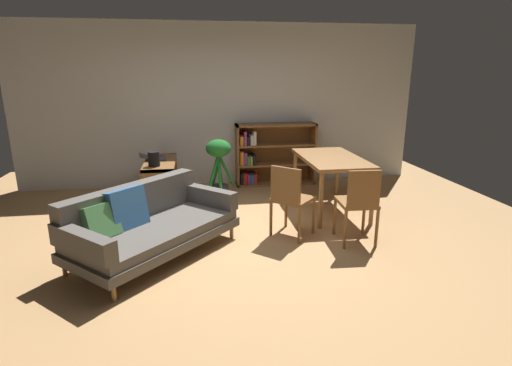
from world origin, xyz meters
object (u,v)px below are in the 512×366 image
(media_console, at_px, (161,182))
(potted_floor_plant, at_px, (219,163))
(bookshelf, at_px, (270,155))
(dining_table, at_px, (331,163))
(open_laptop, at_px, (154,158))
(desk_speaker, at_px, (154,159))
(dining_chair_near, at_px, (290,197))
(fabric_couch, at_px, (147,223))
(dining_chair_far, at_px, (359,201))

(media_console, relative_size, potted_floor_plant, 1.20)
(bookshelf, bearing_deg, dining_table, -69.43)
(potted_floor_plant, bearing_deg, bookshelf, 40.03)
(open_laptop, bearing_deg, desk_speaker, -84.61)
(open_laptop, height_order, dining_chair_near, dining_chair_near)
(fabric_couch, relative_size, bookshelf, 1.39)
(fabric_couch, bearing_deg, dining_chair_near, 8.21)
(fabric_couch, xyz_separation_m, media_console, (0.02, 1.83, -0.04))
(fabric_couch, relative_size, dining_chair_near, 2.19)
(potted_floor_plant, relative_size, bookshelf, 0.68)
(bookshelf, bearing_deg, dining_chair_far, -79.34)
(open_laptop, height_order, bookshelf, bookshelf)
(potted_floor_plant, relative_size, dining_chair_near, 1.07)
(open_laptop, relative_size, dining_chair_near, 0.49)
(potted_floor_plant, bearing_deg, dining_chair_far, -52.51)
(dining_table, height_order, dining_chair_far, dining_chair_far)
(desk_speaker, bearing_deg, bookshelf, 30.21)
(desk_speaker, distance_m, dining_chair_near, 2.11)
(fabric_couch, bearing_deg, bookshelf, 54.82)
(desk_speaker, height_order, dining_table, desk_speaker)
(fabric_couch, relative_size, dining_table, 1.37)
(dining_table, bearing_deg, media_console, 162.49)
(media_console, distance_m, dining_chair_far, 3.01)
(open_laptop, xyz_separation_m, dining_chair_far, (2.42, -2.07, -0.14))
(dining_chair_near, bearing_deg, dining_table, 47.03)
(open_laptop, bearing_deg, bookshelf, 17.95)
(potted_floor_plant, xyz_separation_m, dining_table, (1.52, -0.73, 0.12))
(fabric_couch, relative_size, media_console, 1.71)
(fabric_couch, xyz_separation_m, open_laptop, (-0.08, 1.99, 0.30))
(potted_floor_plant, height_order, dining_chair_near, potted_floor_plant)
(dining_chair_near, bearing_deg, fabric_couch, -171.79)
(dining_table, distance_m, bookshelf, 1.64)
(dining_chair_near, bearing_deg, open_laptop, 134.15)
(fabric_couch, height_order, media_console, fabric_couch)
(dining_chair_far, relative_size, bookshelf, 0.65)
(fabric_couch, xyz_separation_m, potted_floor_plant, (0.89, 1.81, 0.22))
(open_laptop, bearing_deg, dining_chair_far, -40.49)
(potted_floor_plant, bearing_deg, dining_chair_near, -65.10)
(dining_table, relative_size, dining_chair_near, 1.60)
(open_laptop, height_order, potted_floor_plant, potted_floor_plant)
(dining_chair_near, relative_size, dining_chair_far, 0.97)
(dining_table, bearing_deg, bookshelf, 110.57)
(open_laptop, height_order, dining_table, dining_table)
(dining_chair_near, bearing_deg, bookshelf, 84.85)
(desk_speaker, relative_size, potted_floor_plant, 0.22)
(media_console, bearing_deg, dining_table, -17.51)
(potted_floor_plant, distance_m, dining_chair_far, 2.38)
(media_console, bearing_deg, dining_chair_far, -39.48)
(open_laptop, relative_size, potted_floor_plant, 0.46)
(media_console, relative_size, dining_chair_far, 1.24)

